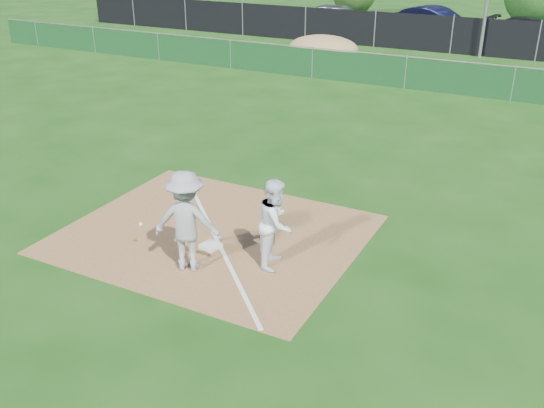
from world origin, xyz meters
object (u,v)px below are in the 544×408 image
Objects in this scene: first_base at (211,246)px; play_at_first at (187,221)px; runner at (276,223)px; car_mid at (435,22)px; car_left at (338,18)px; car_right at (533,31)px.

play_at_first is (0.07, -0.84, 0.94)m from first_base.
play_at_first is at bearing -85.43° from first_base.
runner is (1.37, 0.91, -0.12)m from play_at_first.
play_at_first is 27.71m from car_mid.
car_left is (-9.23, 26.17, -0.05)m from runner.
car_mid is (-2.15, 26.78, 0.79)m from first_base.
play_at_first is 0.41× the size of car_right.
first_base is 27.38m from car_left.
car_mid is (-2.22, 27.62, -0.14)m from play_at_first.
play_at_first is at bearing -176.60° from car_right.
car_mid is (5.64, 0.55, 0.03)m from car_left.
play_at_first is at bearing -159.95° from car_mid.
car_left is at bearing 104.61° from car_right.
car_mid is at bearing 94.59° from play_at_first.
car_right is at bearing -69.76° from car_mid.
car_left reaches higher than car_right.
car_mid is at bearing -85.03° from car_left.
play_at_first reaches higher than first_base.
car_right is at bearing -85.39° from car_left.
first_base is at bearing 94.57° from play_at_first.
runner is at bearing -173.93° from car_right.
car_right is at bearing 83.96° from play_at_first.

